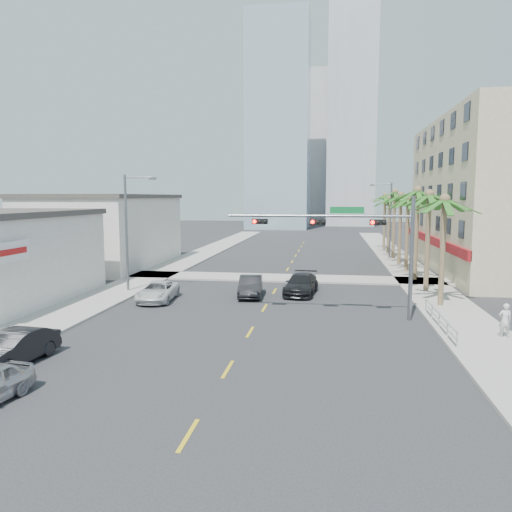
{
  "coord_description": "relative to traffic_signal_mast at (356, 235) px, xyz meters",
  "views": [
    {
      "loc": [
        4.24,
        -22.19,
        7.33
      ],
      "look_at": [
        -0.53,
        9.74,
        3.5
      ],
      "focal_mm": 35.0,
      "sensor_mm": 36.0,
      "label": 1
    }
  ],
  "objects": [
    {
      "name": "palm_tree_3",
      "position": [
        5.82,
        19.65,
        2.02
      ],
      "size": [
        4.8,
        4.8,
        7.8
      ],
      "color": "brown",
      "rests_on": "ground"
    },
    {
      "name": "palm_tree_7",
      "position": [
        5.82,
        40.45,
        2.37
      ],
      "size": [
        4.8,
        4.8,
        8.16
      ],
      "color": "brown",
      "rests_on": "ground"
    },
    {
      "name": "streetlight_right",
      "position": [
        5.21,
        30.05,
        -0.0
      ],
      "size": [
        2.55,
        0.25,
        9.0
      ],
      "color": "slate",
      "rests_on": "ground"
    },
    {
      "name": "car_parked_far",
      "position": [
        -13.58,
        3.21,
        -4.38
      ],
      "size": [
        2.63,
        5.06,
        1.36
      ],
      "primitive_type": "imported",
      "rotation": [
        0.0,
        0.0,
        0.08
      ],
      "color": "silver",
      "rests_on": "ground"
    },
    {
      "name": "palm_tree_1",
      "position": [
        5.82,
        9.25,
        2.37
      ],
      "size": [
        4.8,
        4.8,
        8.16
      ],
      "color": "brown",
      "rests_on": "ground"
    },
    {
      "name": "sidewalk_right",
      "position": [
        6.22,
        12.05,
        -4.99
      ],
      "size": [
        4.0,
        120.0,
        0.15
      ],
      "primitive_type": "cube",
      "color": "gray",
      "rests_on": "ground"
    },
    {
      "name": "tower_far_right",
      "position": [
        3.22,
        102.05,
        24.94
      ],
      "size": [
        12.0,
        12.0,
        60.0
      ],
      "primitive_type": "cube",
      "color": "#ADADB2",
      "rests_on": "ground"
    },
    {
      "name": "palm_tree_4",
      "position": [
        5.82,
        24.85,
        2.37
      ],
      "size": [
        4.8,
        4.8,
        8.16
      ],
      "color": "brown",
      "rests_on": "ground"
    },
    {
      "name": "tower_far_center",
      "position": [
        -8.78,
        117.05,
        15.94
      ],
      "size": [
        16.0,
        16.0,
        42.0
      ],
      "primitive_type": "cube",
      "color": "#ADADB2",
      "rests_on": "ground"
    },
    {
      "name": "sidewalk_left",
      "position": [
        -17.78,
        12.05,
        -4.99
      ],
      "size": [
        4.0,
        120.0,
        0.15
      ],
      "primitive_type": "cube",
      "color": "gray",
      "rests_on": "ground"
    },
    {
      "name": "car_lane_right",
      "position": [
        -3.67,
        7.14,
        -4.3
      ],
      "size": [
        2.63,
        5.46,
        1.53
      ],
      "primitive_type": "imported",
      "rotation": [
        0.0,
        0.0,
        -0.09
      ],
      "color": "black",
      "rests_on": "ground"
    },
    {
      "name": "palm_tree_6",
      "position": [
        5.82,
        35.25,
        2.02
      ],
      "size": [
        4.8,
        4.8,
        7.8
      ],
      "color": "brown",
      "rests_on": "ground"
    },
    {
      "name": "guardrail",
      "position": [
        4.52,
        -1.95,
        -4.39
      ],
      "size": [
        0.08,
        8.08,
        1.0
      ],
      "color": "silver",
      "rests_on": "ground"
    },
    {
      "name": "car_lane_center",
      "position": [
        -3.78,
        9.38,
        -4.44
      ],
      "size": [
        2.39,
        4.65,
        1.25
      ],
      "primitive_type": "imported",
      "rotation": [
        0.0,
        0.0,
        -0.07
      ],
      "color": "silver",
      "rests_on": "ground"
    },
    {
      "name": "streetlight_left",
      "position": [
        -16.78,
        6.05,
        -0.0
      ],
      "size": [
        2.55,
        0.25,
        9.0
      ],
      "color": "slate",
      "rests_on": "ground"
    },
    {
      "name": "car_parked_mid",
      "position": [
        -15.18,
        -10.71,
        -4.32
      ],
      "size": [
        2.03,
        4.65,
        1.49
      ],
      "primitive_type": "imported",
      "rotation": [
        0.0,
        0.0,
        -0.1
      ],
      "color": "black",
      "rests_on": "ground"
    },
    {
      "name": "sidewalk_cross",
      "position": [
        -5.78,
        14.05,
        -4.99
      ],
      "size": [
        80.0,
        4.0,
        0.15
      ],
      "primitive_type": "cube",
      "color": "gray",
      "rests_on": "ground"
    },
    {
      "name": "palm_tree_0",
      "position": [
        5.82,
        4.05,
        2.02
      ],
      "size": [
        4.8,
        4.8,
        7.8
      ],
      "color": "brown",
      "rests_on": "ground"
    },
    {
      "name": "pedestrian",
      "position": [
        7.42,
        -3.5,
        -4.03
      ],
      "size": [
        0.65,
        0.43,
        1.77
      ],
      "primitive_type": "imported",
      "rotation": [
        0.0,
        0.0,
        3.16
      ],
      "color": "silver",
      "rests_on": "sidewalk_right"
    },
    {
      "name": "palm_tree_2",
      "position": [
        5.82,
        14.45,
        2.72
      ],
      "size": [
        4.8,
        4.8,
        8.52
      ],
      "color": "brown",
      "rests_on": "ground"
    },
    {
      "name": "building_left_far",
      "position": [
        -25.28,
        20.05,
        -1.46
      ],
      "size": [
        11.0,
        18.0,
        7.2
      ],
      "primitive_type": "cube",
      "color": "beige",
      "rests_on": "ground"
    },
    {
      "name": "palm_tree_5",
      "position": [
        5.82,
        30.05,
        2.72
      ],
      "size": [
        4.8,
        4.8,
        8.52
      ],
      "color": "brown",
      "rests_on": "ground"
    },
    {
      "name": "car_lane_left",
      "position": [
        -7.32,
        5.76,
        -4.3
      ],
      "size": [
        2.06,
        4.76,
        1.52
      ],
      "primitive_type": "imported",
      "rotation": [
        0.0,
        0.0,
        0.1
      ],
      "color": "black",
      "rests_on": "ground"
    },
    {
      "name": "ground",
      "position": [
        -5.78,
        -7.95,
        -5.06
      ],
      "size": [
        260.0,
        260.0,
        0.0
      ],
      "primitive_type": "plane",
      "color": "#262628",
      "rests_on": "ground"
    },
    {
      "name": "traffic_signal_mast",
      "position": [
        0.0,
        0.0,
        0.0
      ],
      "size": [
        11.12,
        0.54,
        7.2
      ],
      "color": "slate",
      "rests_on": "ground"
    },
    {
      "name": "tower_far_left",
      "position": [
        -13.78,
        87.05,
        18.94
      ],
      "size": [
        14.0,
        14.0,
        48.0
      ],
      "primitive_type": "cube",
      "color": "#99B2C6",
      "rests_on": "ground"
    }
  ]
}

